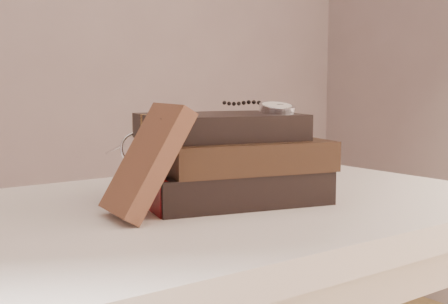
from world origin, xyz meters
TOP-DOWN VIEW (x-y plane):
  - table at (0.00, 0.35)m, footprint 1.00×0.60m
  - book_stack at (0.07, 0.34)m, footprint 0.30×0.25m
  - journal at (-0.09, 0.31)m, footprint 0.12×0.11m
  - pocket_watch at (0.13, 0.31)m, footprint 0.07×0.16m
  - eyeglasses at (-0.00, 0.45)m, footprint 0.14×0.15m

SIDE VIEW (x-z plane):
  - table at x=0.00m, z-range 0.28..1.03m
  - book_stack at x=0.07m, z-range 0.75..0.88m
  - eyeglasses at x=0.00m, z-range 0.80..0.85m
  - journal at x=-0.09m, z-range 0.75..0.90m
  - pocket_watch at x=0.13m, z-range 0.88..0.90m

